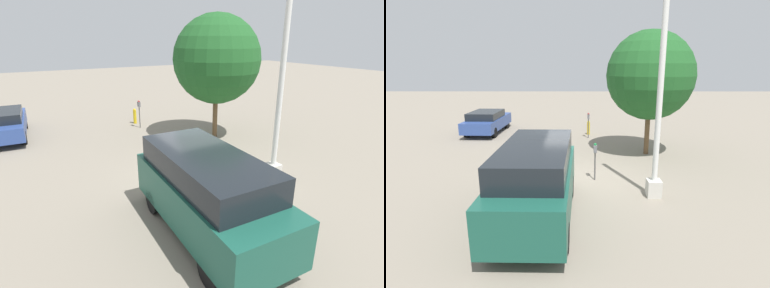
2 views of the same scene
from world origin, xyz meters
The scene contains 8 objects.
ground_plane centered at (0.00, 0.00, 0.00)m, with size 80.00×80.00×0.00m, color gray.
parking_meter_near centered at (-0.12, 0.46, 1.03)m, with size 0.20×0.12×1.39m.
parking_meter_far centered at (-6.75, 0.42, 1.08)m, with size 0.20×0.12×1.47m.
lamp_post centered at (1.31, 2.26, 2.56)m, with size 0.44×0.44×7.00m.
parked_van centered at (2.73, -1.25, 1.12)m, with size 4.81×1.94×2.06m.
car_distant centered at (-8.15, -5.82, 0.74)m, with size 4.48×1.97×1.37m.
street_tree centered at (-3.53, 3.07, 3.63)m, with size 3.95×3.95×5.61m.
fire_hydrant centered at (-7.67, 0.45, 0.42)m, with size 0.17×0.17×0.85m.
Camera 1 is at (8.08, -4.63, 4.60)m, focal length 28.00 mm.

